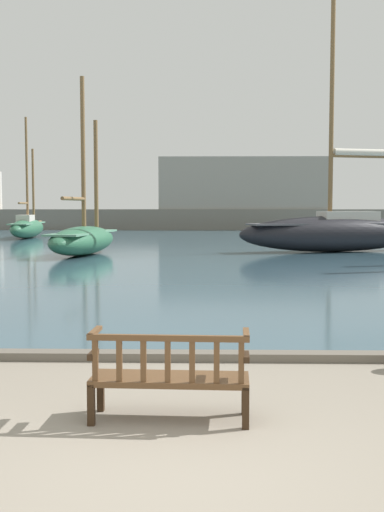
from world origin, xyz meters
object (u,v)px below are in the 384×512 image
(sailboat_centre_channel, at_px, (335,230))
(park_bench, at_px, (170,375))
(sailboat_mid_port, at_px, (83,238))
(sailboat_nearest_starboard, at_px, (27,227))

(sailboat_centre_channel, bearing_deg, park_bench, -105.15)
(sailboat_mid_port, relative_size, sailboat_nearest_starboard, 0.92)
(sailboat_centre_channel, relative_size, sailboat_nearest_starboard, 1.65)
(park_bench, distance_m, sailboat_centre_channel, 24.05)
(sailboat_centre_channel, bearing_deg, sailboat_nearest_starboard, 145.13)
(park_bench, bearing_deg, sailboat_nearest_starboard, 107.82)
(park_bench, relative_size, sailboat_nearest_starboard, 0.20)
(sailboat_centre_channel, bearing_deg, sailboat_mid_port, -169.25)
(sailboat_mid_port, xyz_separation_m, sailboat_nearest_starboard, (-6.48, 14.47, 0.02))
(sailboat_mid_port, bearing_deg, sailboat_nearest_starboard, 114.12)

